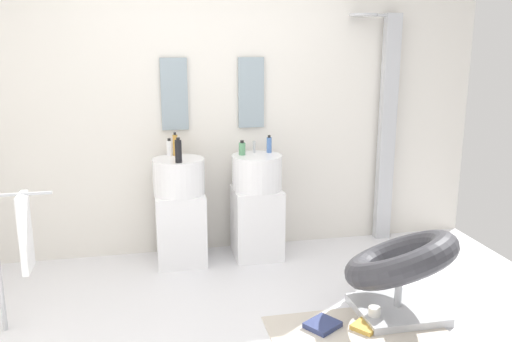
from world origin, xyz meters
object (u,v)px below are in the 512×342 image
pedestal_sink_right (257,205)px  magazine_ochre (370,323)px  lounge_chair (400,266)px  coffee_mug (374,315)px  soap_bottle_blue (269,145)px  soap_bottle_green (242,148)px  soap_bottle_white (169,148)px  towel_rack (21,236)px  magazine_navy (323,325)px  soap_bottle_amber (175,145)px  shower_column (386,125)px  soap_bottle_black (178,151)px  pedestal_sink_left (180,210)px

pedestal_sink_right → magazine_ochre: 1.48m
lounge_chair → coffee_mug: lounge_chair is taller
soap_bottle_blue → soap_bottle_green: size_ratio=1.22×
coffee_mug → soap_bottle_white: bearing=130.4°
towel_rack → soap_bottle_green: bearing=30.3°
magazine_navy → coffee_mug: size_ratio=1.87×
coffee_mug → soap_bottle_green: size_ratio=0.88×
magazine_navy → soap_bottle_green: (-0.28, 1.33, 0.92)m
soap_bottle_amber → pedestal_sink_right: bearing=-11.4°
magazine_navy → magazine_ochre: size_ratio=0.73×
magazine_navy → soap_bottle_amber: bearing=87.3°
shower_column → towel_rack: bearing=-160.0°
magazine_navy → soap_bottle_white: soap_bottle_white is taller
magazine_navy → coffee_mug: (0.35, -0.01, 0.04)m
shower_column → lounge_chair: 1.66m
soap_bottle_white → coffee_mug: bearing=-49.6°
soap_bottle_blue → soap_bottle_black: bearing=-163.5°
soap_bottle_white → towel_rack: bearing=-134.0°
magazine_navy → magazine_ochre: 0.32m
pedestal_sink_left → lounge_chair: size_ratio=0.89×
soap_bottle_white → soap_bottle_green: size_ratio=1.19×
pedestal_sink_right → towel_rack: pedestal_sink_right is taller
pedestal_sink_left → magazine_ochre: 1.79m
pedestal_sink_left → coffee_mug: (1.16, -1.30, -0.39)m
pedestal_sink_right → towel_rack: bearing=-152.6°
magazine_navy → soap_bottle_white: size_ratio=1.38×
pedestal_sink_left → soap_bottle_black: size_ratio=5.00×
shower_column → towel_rack: shower_column is taller
magazine_ochre → coffee_mug: 0.06m
lounge_chair → magazine_ochre: size_ratio=4.03×
pedestal_sink_right → soap_bottle_blue: size_ratio=6.59×
shower_column → soap_bottle_white: bearing=-178.6°
soap_bottle_blue → towel_rack: bearing=-152.0°
shower_column → soap_bottle_black: bearing=-170.2°
lounge_chair → soap_bottle_blue: (-0.59, 1.30, 0.61)m
pedestal_sink_right → magazine_navy: 1.37m
lounge_chair → towel_rack: bearing=172.2°
lounge_chair → soap_bottle_blue: size_ratio=7.36×
coffee_mug → soap_bottle_white: 2.09m
towel_rack → magazine_ochre: bearing=-11.7°
towel_rack → magazine_ochre: (2.17, -0.45, -0.60)m
pedestal_sink_right → soap_bottle_amber: bearing=168.6°
coffee_mug → soap_bottle_green: soap_bottle_green is taller
magazine_navy → soap_bottle_amber: 1.90m
coffee_mug → soap_bottle_green: (-0.63, 1.34, 0.88)m
shower_column → soap_bottle_amber: 1.90m
magazine_navy → pedestal_sink_right: bearing=64.3°
lounge_chair → soap_bottle_amber: 2.03m
pedestal_sink_right → lounge_chair: (0.72, -1.21, -0.10)m
lounge_chair → soap_bottle_blue: soap_bottle_blue is taller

